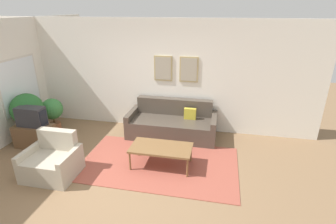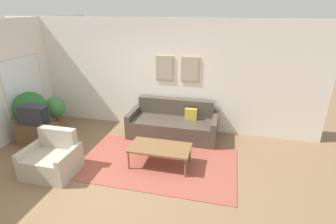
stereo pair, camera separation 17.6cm
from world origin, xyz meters
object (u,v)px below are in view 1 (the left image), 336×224
(potted_plant_tall, at_px, (27,110))
(couch, at_px, (172,124))
(tv, at_px, (31,117))
(armchair, at_px, (52,162))
(coffee_table, at_px, (161,148))

(potted_plant_tall, bearing_deg, couch, 13.60)
(tv, relative_size, armchair, 0.66)
(couch, distance_m, tv, 3.14)
(couch, bearing_deg, potted_plant_tall, -166.40)
(coffee_table, bearing_deg, potted_plant_tall, 170.43)
(coffee_table, bearing_deg, tv, 175.96)
(coffee_table, distance_m, tv, 2.96)
(couch, xyz_separation_m, tv, (-2.89, -1.14, 0.42))
(couch, xyz_separation_m, potted_plant_tall, (-3.27, -0.79, 0.41))
(couch, relative_size, coffee_table, 1.77)
(tv, xyz_separation_m, armchair, (1.03, -0.89, -0.45))
(coffee_table, relative_size, potted_plant_tall, 1.08)
(couch, relative_size, tv, 3.47)
(couch, bearing_deg, coffee_table, -88.38)
(armchair, xyz_separation_m, potted_plant_tall, (-1.40, 1.24, 0.44))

